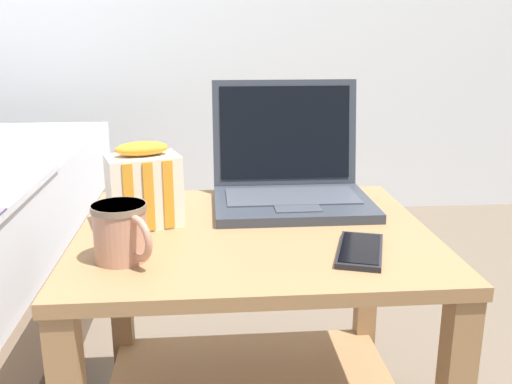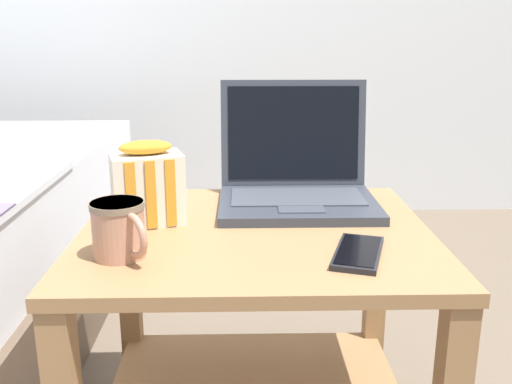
% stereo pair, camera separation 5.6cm
% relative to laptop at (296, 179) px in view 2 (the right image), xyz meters
% --- Properties ---
extents(bedside_table, '(0.62, 0.54, 0.48)m').
position_rel_laptop_xyz_m(bedside_table, '(-0.09, -0.16, -0.22)').
color(bedside_table, '#997047').
rests_on(bedside_table, ground_plane).
extents(laptop, '(0.31, 0.27, 0.24)m').
position_rel_laptop_xyz_m(laptop, '(0.00, 0.00, 0.00)').
color(laptop, '#333842').
rests_on(laptop, bedside_table).
extents(mug_front_left, '(0.10, 0.11, 0.09)m').
position_rel_laptop_xyz_m(mug_front_left, '(-0.30, -0.29, 0.00)').
color(mug_front_left, tan).
rests_on(mug_front_left, bedside_table).
extents(snack_bag, '(0.14, 0.12, 0.15)m').
position_rel_laptop_xyz_m(snack_bag, '(-0.28, -0.12, 0.02)').
color(snack_bag, silver).
rests_on(snack_bag, bedside_table).
extents(cell_phone, '(0.11, 0.16, 0.01)m').
position_rel_laptop_xyz_m(cell_phone, '(0.07, -0.29, -0.04)').
color(cell_phone, black).
rests_on(cell_phone, bedside_table).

